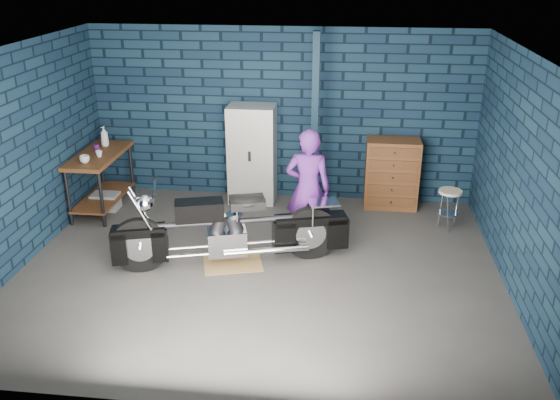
% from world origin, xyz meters
% --- Properties ---
extents(ground, '(6.00, 6.00, 0.00)m').
position_xyz_m(ground, '(0.00, 0.00, 0.00)').
color(ground, '#454441').
rests_on(ground, ground).
extents(room_walls, '(6.02, 5.01, 2.71)m').
position_xyz_m(room_walls, '(0.00, 0.55, 1.90)').
color(room_walls, '#0F2134').
rests_on(room_walls, ground).
extents(support_post, '(0.10, 0.10, 2.70)m').
position_xyz_m(support_post, '(0.55, 1.95, 1.35)').
color(support_post, '#102433').
rests_on(support_post, ground).
extents(workbench, '(0.60, 1.40, 0.91)m').
position_xyz_m(workbench, '(-2.68, 1.60, 0.46)').
color(workbench, brown).
rests_on(workbench, ground).
extents(drip_mat, '(0.86, 0.73, 0.01)m').
position_xyz_m(drip_mat, '(-0.36, 0.11, 0.00)').
color(drip_mat, olive).
rests_on(drip_mat, ground).
extents(motorcycle, '(2.64, 1.36, 1.12)m').
position_xyz_m(motorcycle, '(-0.36, 0.11, 0.56)').
color(motorcycle, black).
rests_on(motorcycle, ground).
extents(person, '(0.61, 0.41, 1.64)m').
position_xyz_m(person, '(0.55, 0.75, 0.82)').
color(person, '#541F75').
rests_on(person, ground).
extents(storage_bin, '(0.41, 0.29, 0.25)m').
position_xyz_m(storage_bin, '(-2.66, 1.61, 0.13)').
color(storage_bin, '#919499').
rests_on(storage_bin, ground).
extents(locker, '(0.72, 0.52, 1.55)m').
position_xyz_m(locker, '(-0.44, 2.23, 0.78)').
color(locker, beige).
rests_on(locker, ground).
extents(tool_chest, '(0.81, 0.45, 1.08)m').
position_xyz_m(tool_chest, '(1.74, 2.23, 0.54)').
color(tool_chest, brown).
rests_on(tool_chest, ground).
extents(shop_stool, '(0.42, 0.42, 0.60)m').
position_xyz_m(shop_stool, '(2.52, 1.49, 0.30)').
color(shop_stool, beige).
rests_on(shop_stool, ground).
extents(cup_a, '(0.18, 0.18, 0.11)m').
position_xyz_m(cup_a, '(-2.70, 1.17, 0.97)').
color(cup_a, beige).
rests_on(cup_a, workbench).
extents(cup_b, '(0.13, 0.13, 0.09)m').
position_xyz_m(cup_b, '(-2.60, 1.46, 0.96)').
color(cup_b, beige).
rests_on(cup_b, workbench).
extents(mug_purple, '(0.09, 0.09, 0.11)m').
position_xyz_m(mug_purple, '(-2.73, 1.68, 0.97)').
color(mug_purple, '#5A175D').
rests_on(mug_purple, workbench).
extents(bottle, '(0.15, 0.15, 0.31)m').
position_xyz_m(bottle, '(-2.72, 1.99, 1.07)').
color(bottle, '#919499').
rests_on(bottle, workbench).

